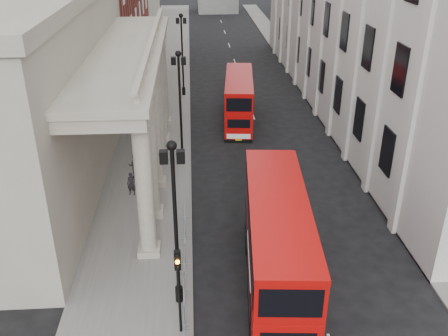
# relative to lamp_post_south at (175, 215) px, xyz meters

# --- Properties ---
(sidewalk_west) EXTENTS (6.00, 140.00, 0.12)m
(sidewalk_west) POSITION_rel_lamp_post_south_xyz_m (-2.40, 26.00, -4.85)
(sidewalk_west) COLOR slate
(sidewalk_west) RESTS_ON ground
(sidewalk_east) EXTENTS (3.00, 140.00, 0.12)m
(sidewalk_east) POSITION_rel_lamp_post_south_xyz_m (14.10, 26.00, -4.85)
(sidewalk_east) COLOR slate
(sidewalk_east) RESTS_ON ground
(kerb) EXTENTS (0.20, 140.00, 0.14)m
(kerb) POSITION_rel_lamp_post_south_xyz_m (0.55, 26.00, -4.84)
(kerb) COLOR slate
(kerb) RESTS_ON ground
(portico_building) EXTENTS (9.00, 28.00, 12.00)m
(portico_building) POSITION_rel_lamp_post_south_xyz_m (-9.90, 14.00, 1.09)
(portico_building) COLOR gray
(portico_building) RESTS_ON ground
(lamp_post_south) EXTENTS (1.05, 0.44, 8.32)m
(lamp_post_south) POSITION_rel_lamp_post_south_xyz_m (0.00, 0.00, 0.00)
(lamp_post_south) COLOR black
(lamp_post_south) RESTS_ON sidewalk_west
(lamp_post_mid) EXTENTS (1.05, 0.44, 8.32)m
(lamp_post_mid) POSITION_rel_lamp_post_south_xyz_m (0.00, 16.00, 0.00)
(lamp_post_mid) COLOR black
(lamp_post_mid) RESTS_ON sidewalk_west
(lamp_post_north) EXTENTS (1.05, 0.44, 8.32)m
(lamp_post_north) POSITION_rel_lamp_post_south_xyz_m (0.00, 32.00, 0.00)
(lamp_post_north) COLOR black
(lamp_post_north) RESTS_ON sidewalk_west
(traffic_light) EXTENTS (0.28, 0.33, 4.30)m
(traffic_light) POSITION_rel_lamp_post_south_xyz_m (0.10, -2.02, -1.80)
(traffic_light) COLOR black
(traffic_light) RESTS_ON sidewalk_west
(crowd_barriers) EXTENTS (0.50, 18.75, 1.10)m
(crowd_barriers) POSITION_rel_lamp_post_south_xyz_m (0.25, -1.77, -4.24)
(crowd_barriers) COLOR gray
(crowd_barriers) RESTS_ON sidewalk_west
(bus_near) EXTENTS (3.66, 11.60, 4.93)m
(bus_near) POSITION_rel_lamp_post_south_xyz_m (4.74, 0.90, -2.34)
(bus_near) COLOR #C00A08
(bus_near) RESTS_ON ground
(bus_far) EXTENTS (3.28, 9.99, 4.23)m
(bus_far) POSITION_rel_lamp_post_south_xyz_m (5.06, 23.92, -2.70)
(bus_far) COLOR #B00908
(bus_far) RESTS_ON ground
(pedestrian_a) EXTENTS (0.60, 0.41, 1.58)m
(pedestrian_a) POSITION_rel_lamp_post_south_xyz_m (-3.29, 10.65, -4.00)
(pedestrian_a) COLOR black
(pedestrian_a) RESTS_ON sidewalk_west
(pedestrian_b) EXTENTS (0.90, 0.72, 1.80)m
(pedestrian_b) POSITION_rel_lamp_post_south_xyz_m (-3.30, 13.24, -3.89)
(pedestrian_b) COLOR black
(pedestrian_b) RESTS_ON sidewalk_west
(pedestrian_c) EXTENTS (1.03, 0.90, 1.77)m
(pedestrian_c) POSITION_rel_lamp_post_south_xyz_m (-2.97, 14.61, -3.91)
(pedestrian_c) COLOR black
(pedestrian_c) RESTS_ON sidewalk_west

